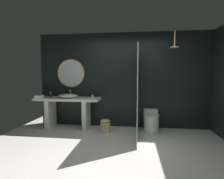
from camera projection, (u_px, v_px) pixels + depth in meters
name	position (u px, v px, depth m)	size (l,w,h in m)	color
ground_plane	(117.00, 157.00, 3.16)	(5.76, 5.76, 0.00)	silver
back_wall_panel	(124.00, 80.00, 4.93)	(4.80, 0.10, 2.60)	black
vanity_counter	(68.00, 108.00, 4.83)	(1.76, 0.57, 0.83)	silver
vessel_sink	(68.00, 96.00, 4.80)	(0.53, 0.43, 0.20)	white
tumbler_cup	(92.00, 97.00, 4.72)	(0.06, 0.06, 0.09)	silver
soap_dispenser	(51.00, 95.00, 4.81)	(0.05, 0.05, 0.16)	#3D3323
round_wall_mirror	(71.00, 73.00, 5.02)	(0.79, 0.04, 0.79)	#D6B77F
shower_glass_panel	(137.00, 93.00, 4.10)	(0.02, 1.53, 2.06)	silver
rain_shower_head	(174.00, 45.00, 4.15)	(0.19, 0.19, 0.41)	#D6B77F
toilet	(151.00, 121.00, 4.61)	(0.40, 0.60, 0.54)	white
waste_bin	(105.00, 126.00, 4.50)	(0.25, 0.25, 0.33)	#D6B77F
folded_hand_towel	(39.00, 97.00, 4.71)	(0.21, 0.18, 0.07)	white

